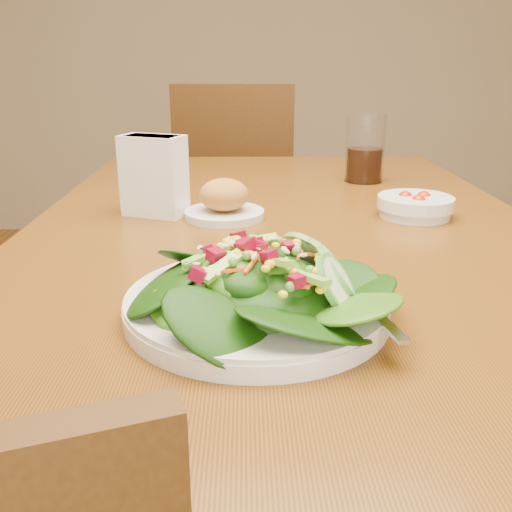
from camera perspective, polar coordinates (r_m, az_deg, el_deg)
The scene contains 7 objects.
dining_table at distance 1.04m, azimuth 2.84°, elevation -1.96°, with size 0.90×1.40×0.75m.
chair_far at distance 2.15m, azimuth -1.92°, elevation 5.12°, with size 0.47×0.47×0.94m.
salad_plate at distance 0.64m, azimuth 0.96°, elevation -3.30°, with size 0.30×0.30×0.09m.
bread_plate at distance 1.03m, azimuth -3.19°, elevation 5.40°, with size 0.14×0.14×0.07m.
tomato_bowl at distance 1.08m, azimuth 15.63°, elevation 4.85°, with size 0.14×0.14×0.04m.
drinking_glass at distance 1.36m, azimuth 10.84°, elevation 10.08°, with size 0.09×0.09×0.15m.
napkin_holder at distance 1.06m, azimuth -10.18°, elevation 8.11°, with size 0.13×0.10×0.14m.
Camera 1 is at (-0.07, -0.97, 1.03)m, focal length 40.00 mm.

